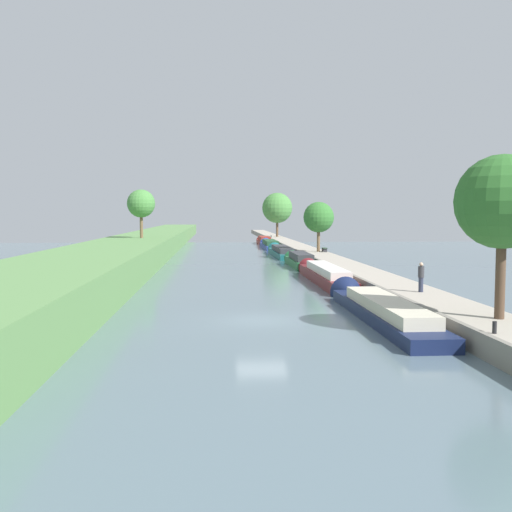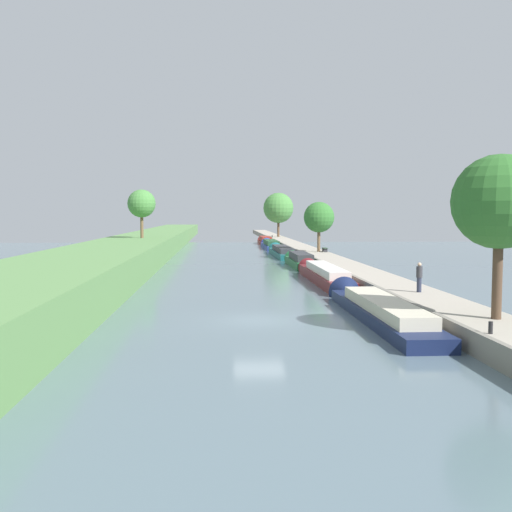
# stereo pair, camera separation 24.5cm
# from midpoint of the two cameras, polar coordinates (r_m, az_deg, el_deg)

# --- Properties ---
(ground_plane) EXTENTS (160.00, 160.00, 0.00)m
(ground_plane) POSITION_cam_midpoint_polar(r_m,az_deg,el_deg) (29.04, 0.55, -6.28)
(ground_plane) COLOR slate
(left_grassy_bank) EXTENTS (8.22, 260.00, 2.38)m
(left_grassy_bank) POSITION_cam_midpoint_polar(r_m,az_deg,el_deg) (30.33, -22.11, -3.86)
(left_grassy_bank) COLOR #5B894C
(left_grassy_bank) RESTS_ON ground_plane
(right_towpath) EXTENTS (3.06, 260.00, 0.89)m
(right_towpath) POSITION_cam_midpoint_polar(r_m,az_deg,el_deg) (30.98, 17.66, -4.98)
(right_towpath) COLOR #A89E8E
(right_towpath) RESTS_ON ground_plane
(stone_quay) EXTENTS (0.25, 260.00, 0.94)m
(stone_quay) POSITION_cam_midpoint_polar(r_m,az_deg,el_deg) (30.42, 14.74, -5.04)
(stone_quay) COLOR gray
(stone_quay) RESTS_ON ground_plane
(narrowboat_navy) EXTENTS (2.08, 15.52, 1.98)m
(narrowboat_navy) POSITION_cam_midpoint_polar(r_m,az_deg,el_deg) (30.37, 11.79, -5.00)
(narrowboat_navy) COLOR #141E42
(narrowboat_navy) RESTS_ON ground_plane
(narrowboat_maroon) EXTENTS (1.83, 15.71, 1.84)m
(narrowboat_maroon) POSITION_cam_midpoint_polar(r_m,az_deg,el_deg) (45.43, 6.72, -1.80)
(narrowboat_maroon) COLOR maroon
(narrowboat_maroon) RESTS_ON ground_plane
(narrowboat_green) EXTENTS (1.89, 10.98, 1.95)m
(narrowboat_green) POSITION_cam_midpoint_polar(r_m,az_deg,el_deg) (58.97, 4.35, -0.42)
(narrowboat_green) COLOR #1E6033
(narrowboat_green) RESTS_ON ground_plane
(narrowboat_teal) EXTENTS (2.03, 16.52, 1.93)m
(narrowboat_teal) POSITION_cam_midpoint_polar(r_m,az_deg,el_deg) (73.74, 2.59, 0.44)
(narrowboat_teal) COLOR #195B60
(narrowboat_teal) RESTS_ON ground_plane
(narrowboat_blue) EXTENTS (2.08, 14.17, 1.98)m
(narrowboat_blue) POSITION_cam_midpoint_polar(r_m,az_deg,el_deg) (90.24, 1.47, 1.12)
(narrowboat_blue) COLOR #283D93
(narrowboat_blue) RESTS_ON ground_plane
(narrowboat_red) EXTENTS (1.98, 11.48, 1.98)m
(narrowboat_red) POSITION_cam_midpoint_polar(r_m,az_deg,el_deg) (102.72, 0.94, 1.49)
(narrowboat_red) COLOR maroon
(narrowboat_red) RESTS_ON ground_plane
(tree_rightbank_near) EXTENTS (3.89, 3.89, 6.80)m
(tree_rightbank_near) POSITION_cam_midpoint_polar(r_m,az_deg,el_deg) (26.05, 22.89, 4.84)
(tree_rightbank_near) COLOR #4C3828
(tree_rightbank_near) RESTS_ON right_towpath
(tree_rightbank_midnear) EXTENTS (3.52, 3.52, 5.73)m
(tree_rightbank_midnear) POSITION_cam_midpoint_polar(r_m,az_deg,el_deg) (67.66, 6.26, 3.76)
(tree_rightbank_midnear) COLOR brown
(tree_rightbank_midnear) RESTS_ON right_towpath
(tree_rightbank_midfar) EXTENTS (5.74, 5.74, 8.35)m
(tree_rightbank_midfar) POSITION_cam_midpoint_polar(r_m,az_deg,el_deg) (111.39, 2.26, 4.70)
(tree_rightbank_midfar) COLOR brown
(tree_rightbank_midfar) RESTS_ON right_towpath
(tree_leftbank_downstream) EXTENTS (3.33, 3.33, 5.76)m
(tree_leftbank_downstream) POSITION_cam_midpoint_polar(r_m,az_deg,el_deg) (71.02, -11.00, 5.02)
(tree_leftbank_downstream) COLOR brown
(tree_leftbank_downstream) RESTS_ON left_grassy_bank
(person_walking) EXTENTS (0.34, 0.34, 1.66)m
(person_walking) POSITION_cam_midpoint_polar(r_m,az_deg,el_deg) (33.79, 15.83, -1.94)
(person_walking) COLOR #282D42
(person_walking) RESTS_ON right_towpath
(mooring_bollard_near) EXTENTS (0.16, 0.16, 0.45)m
(mooring_bollard_near) POSITION_cam_midpoint_polar(r_m,az_deg,el_deg) (23.07, 22.18, -6.48)
(mooring_bollard_near) COLOR black
(mooring_bollard_near) RESTS_ON right_towpath
(mooring_bollard_far) EXTENTS (0.16, 0.16, 0.45)m
(mooring_bollard_far) POSITION_cam_midpoint_polar(r_m,az_deg,el_deg) (107.63, 1.65, 1.93)
(mooring_bollard_far) COLOR black
(mooring_bollard_far) RESTS_ON right_towpath
(park_bench) EXTENTS (0.44, 1.50, 0.47)m
(park_bench) POSITION_cam_midpoint_polar(r_m,az_deg,el_deg) (67.49, 6.83, 0.70)
(park_bench) COLOR #333338
(park_bench) RESTS_ON right_towpath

